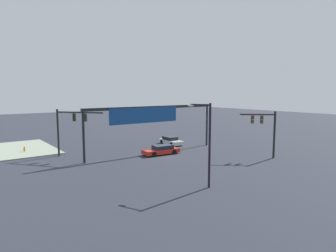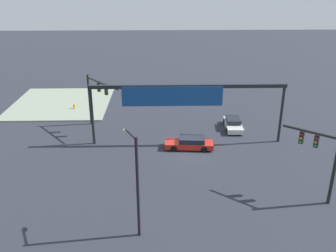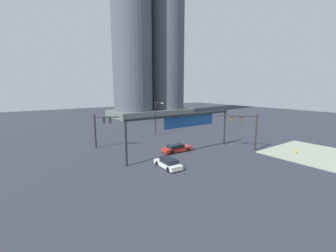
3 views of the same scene
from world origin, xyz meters
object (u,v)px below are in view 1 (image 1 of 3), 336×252
sedan_car_waiting_far (171,141)px  traffic_signal_opposite_side (69,124)px  streetlamp_curved_arm (207,139)px  fire_hydrant_on_curb (25,149)px  traffic_signal_near_corner (267,127)px  sedan_car_approaching (161,150)px

sedan_car_waiting_far → traffic_signal_opposite_side: bearing=-89.4°
streetlamp_curved_arm → fire_hydrant_on_curb: bearing=-5.0°
sedan_car_waiting_far → streetlamp_curved_arm: bearing=-25.9°
fire_hydrant_on_curb → traffic_signal_near_corner: bearing=137.4°
streetlamp_curved_arm → fire_hydrant_on_curb: 27.09m
sedan_car_approaching → streetlamp_curved_arm: bearing=75.5°
traffic_signal_near_corner → sedan_car_waiting_far: traffic_signal_near_corner is taller
fire_hydrant_on_curb → sedan_car_approaching: bearing=139.7°
streetlamp_curved_arm → sedan_car_approaching: streetlamp_curved_arm is taller
traffic_signal_near_corner → streetlamp_curved_arm: 14.18m
traffic_signal_opposite_side → streetlamp_curved_arm: 19.56m
streetlamp_curved_arm → sedan_car_approaching: bearing=-44.9°
traffic_signal_opposite_side → fire_hydrant_on_curb: 8.37m
traffic_signal_opposite_side → sedan_car_waiting_far: traffic_signal_opposite_side is taller
sedan_car_approaching → sedan_car_waiting_far: same height
traffic_signal_near_corner → sedan_car_approaching: size_ratio=1.17×
traffic_signal_opposite_side → traffic_signal_near_corner: bearing=13.5°
traffic_signal_near_corner → fire_hydrant_on_curb: 31.68m
traffic_signal_near_corner → sedan_car_approaching: bearing=-6.1°
traffic_signal_near_corner → streetlamp_curved_arm: size_ratio=0.80×
streetlamp_curved_arm → sedan_car_approaching: size_ratio=1.46×
traffic_signal_near_corner → traffic_signal_opposite_side: size_ratio=0.97×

